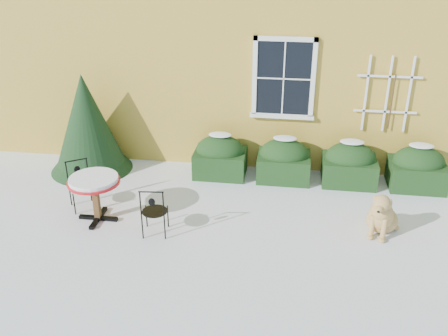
% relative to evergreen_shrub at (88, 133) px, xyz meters
% --- Properties ---
extents(ground, '(80.00, 80.00, 0.00)m').
position_rel_evergreen_shrub_xyz_m(ground, '(3.04, -2.41, -0.83)').
color(ground, white).
rests_on(ground, ground).
extents(hedge_row, '(4.95, 0.80, 0.91)m').
position_rel_evergreen_shrub_xyz_m(hedge_row, '(4.69, 0.14, -0.43)').
color(hedge_row, black).
rests_on(hedge_row, ground).
extents(evergreen_shrub, '(1.70, 1.70, 2.06)m').
position_rel_evergreen_shrub_xyz_m(evergreen_shrub, '(0.00, 0.00, 0.00)').
color(evergreen_shrub, black).
rests_on(evergreen_shrub, ground).
extents(bistro_table, '(0.90, 0.90, 0.83)m').
position_rel_evergreen_shrub_xyz_m(bistro_table, '(0.88, -1.95, -0.14)').
color(bistro_table, black).
rests_on(bistro_table, ground).
extents(patio_chair_near, '(0.44, 0.43, 0.89)m').
position_rel_evergreen_shrub_xyz_m(patio_chair_near, '(2.00, -2.25, -0.39)').
color(patio_chair_near, black).
rests_on(patio_chair_near, ground).
extents(patio_chair_far, '(0.55, 0.54, 0.89)m').
position_rel_evergreen_shrub_xyz_m(patio_chair_far, '(0.43, -1.55, -0.39)').
color(patio_chair_far, black).
rests_on(patio_chair_far, ground).
extents(dog, '(0.69, 0.89, 0.83)m').
position_rel_evergreen_shrub_xyz_m(dog, '(5.72, -1.69, -0.50)').
color(dog, tan).
rests_on(dog, ground).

